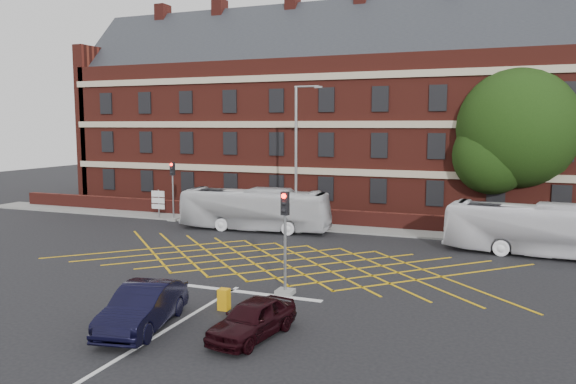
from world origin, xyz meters
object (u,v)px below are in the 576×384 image
(traffic_light_near, at_px, (285,253))
(street_lamp, at_px, (297,182))
(deciduous_tree, at_px, (516,137))
(direction_signs, at_px, (158,201))
(traffic_light_far, at_px, (173,197))
(bus_left, at_px, (255,209))
(car_navy, at_px, (143,307))
(car_maroon, at_px, (252,319))
(utility_cabinet, at_px, (224,299))
(bus_right, at_px, (543,230))

(traffic_light_near, distance_m, street_lamp, 13.72)
(deciduous_tree, height_order, direction_signs, deciduous_tree)
(traffic_light_far, height_order, direction_signs, traffic_light_far)
(street_lamp, height_order, direction_signs, street_lamp)
(bus_left, xyz_separation_m, traffic_light_near, (7.14, -12.50, 0.37))
(deciduous_tree, bearing_deg, car_navy, -115.43)
(car_maroon, relative_size, utility_cabinet, 4.60)
(bus_right, distance_m, traffic_light_far, 24.60)
(deciduous_tree, xyz_separation_m, direction_signs, (-24.43, -5.91, -4.80))
(car_maroon, xyz_separation_m, street_lamp, (-5.05, 17.71, 2.65))
(direction_signs, bearing_deg, street_lamp, -4.59)
(traffic_light_far, bearing_deg, utility_cabinet, -51.99)
(bus_left, distance_m, street_lamp, 3.43)
(bus_left, distance_m, utility_cabinet, 16.21)
(deciduous_tree, height_order, traffic_light_far, deciduous_tree)
(utility_cabinet, bearing_deg, street_lamp, 100.44)
(traffic_light_far, xyz_separation_m, direction_signs, (-1.38, 0.13, -0.39))
(traffic_light_near, bearing_deg, deciduous_tree, 65.93)
(deciduous_tree, bearing_deg, direction_signs, -166.40)
(bus_left, distance_m, car_navy, 18.33)
(traffic_light_near, bearing_deg, traffic_light_far, 136.04)
(traffic_light_far, bearing_deg, bus_left, -9.75)
(traffic_light_far, bearing_deg, direction_signs, 174.61)
(bus_right, relative_size, traffic_light_far, 2.36)
(car_navy, distance_m, direction_signs, 22.92)
(deciduous_tree, bearing_deg, bus_right, -80.26)
(bus_right, xyz_separation_m, direction_signs, (-25.87, 2.46, -0.03))
(bus_right, bearing_deg, traffic_light_far, 89.74)
(traffic_light_far, distance_m, direction_signs, 1.44)
(traffic_light_near, xyz_separation_m, traffic_light_far, (-14.22, 13.71, 0.00))
(bus_right, xyz_separation_m, street_lamp, (-14.57, 1.55, 1.88))
(car_maroon, relative_size, traffic_light_near, 0.87)
(bus_left, distance_m, direction_signs, 8.57)
(bus_right, bearing_deg, street_lamp, 89.09)
(bus_left, height_order, traffic_light_near, traffic_light_near)
(utility_cabinet, bearing_deg, bus_left, 110.62)
(deciduous_tree, bearing_deg, traffic_light_near, -114.07)
(car_navy, xyz_separation_m, car_maroon, (3.86, 0.61, -0.12))
(bus_left, bearing_deg, bus_right, -97.45)
(street_lamp, bearing_deg, deciduous_tree, 27.43)
(direction_signs, bearing_deg, bus_left, -9.05)
(traffic_light_near, distance_m, traffic_light_far, 19.76)
(car_maroon, bearing_deg, direction_signs, 140.96)
(bus_left, distance_m, bus_right, 17.43)
(traffic_light_near, relative_size, traffic_light_far, 1.00)
(traffic_light_far, height_order, street_lamp, street_lamp)
(bus_right, xyz_separation_m, car_maroon, (-9.52, -16.15, -0.77))
(car_navy, height_order, car_maroon, car_navy)
(bus_right, height_order, traffic_light_near, traffic_light_near)
(car_maroon, height_order, utility_cabinet, car_maroon)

